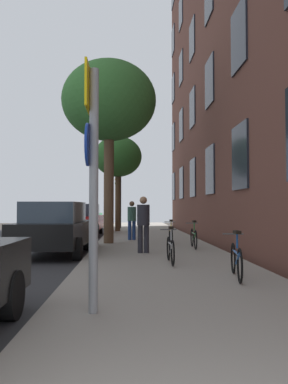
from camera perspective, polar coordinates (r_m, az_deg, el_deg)
ground_plane at (r=16.17m, az=-11.61°, el=-7.40°), size 41.80×41.80×0.00m
road_asphalt at (r=16.64m, az=-18.82°, el=-7.16°), size 7.00×38.00×0.01m
sidewalk at (r=15.98m, az=0.98°, el=-7.29°), size 4.20×38.00×0.12m
sign_post at (r=5.17m, az=-7.55°, el=3.71°), size 0.16×0.60×3.22m
traffic_light at (r=25.65m, az=-3.67°, el=0.31°), size 0.43×0.24×3.61m
tree_near at (r=15.55m, az=-5.08°, el=12.84°), size 3.61×3.61×6.98m
tree_far at (r=22.72m, az=-3.80°, el=5.02°), size 2.74×2.74×5.42m
bicycle_0 at (r=7.84m, az=13.21°, el=-9.48°), size 0.44×1.68×0.92m
bicycle_1 at (r=9.66m, az=3.85°, el=-8.20°), size 0.42×1.63×0.89m
bicycle_2 at (r=13.19m, az=7.21°, el=-6.53°), size 0.42×1.59×0.92m
bicycle_3 at (r=14.69m, az=3.90°, el=-6.13°), size 0.42×1.61×0.90m
pedestrian_0 at (r=11.72m, az=-0.09°, el=-4.16°), size 0.52×0.52×1.67m
pedestrian_1 at (r=16.40m, az=-1.77°, el=-3.74°), size 0.47×0.47×1.60m
car_1 at (r=12.39m, az=-12.73°, el=-5.09°), size 2.03×4.08×1.62m
car_2 at (r=20.65m, az=-9.01°, el=-3.93°), size 2.01×4.34×1.62m
car_3 at (r=28.99m, az=-8.16°, el=-3.43°), size 1.86×4.41×1.62m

